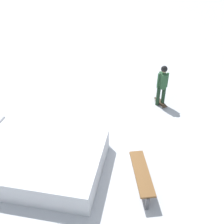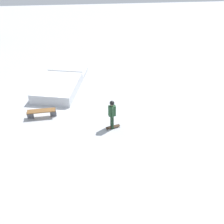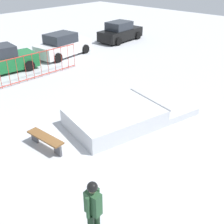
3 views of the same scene
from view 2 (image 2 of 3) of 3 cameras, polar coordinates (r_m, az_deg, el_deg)
ground_plane at (r=15.95m, az=-11.46°, el=2.39°), size 60.00×60.00×0.00m
skate_ramp at (r=17.33m, az=-12.06°, el=6.31°), size 5.86×3.78×0.74m
skater at (r=12.87m, az=-0.00°, el=-0.12°), size 0.44×0.40×1.73m
skateboard at (r=13.40m, az=0.23°, el=-3.48°), size 0.42×0.82×0.09m
park_bench at (r=14.61m, az=-16.21°, el=-0.04°), size 0.49×1.66×0.48m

